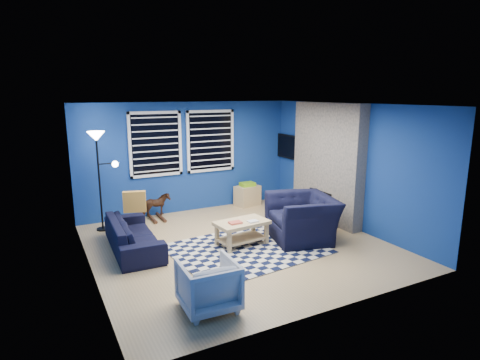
# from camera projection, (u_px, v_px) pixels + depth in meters

# --- Properties ---
(floor) EXTENTS (5.00, 5.00, 0.00)m
(floor) POSITION_uv_depth(u_px,v_px,m) (238.00, 245.00, 7.24)
(floor) COLOR tan
(floor) RESTS_ON ground
(ceiling) EXTENTS (5.00, 5.00, 0.00)m
(ceiling) POSITION_uv_depth(u_px,v_px,m) (238.00, 105.00, 6.70)
(ceiling) COLOR white
(ceiling) RESTS_ON wall_back
(wall_back) EXTENTS (5.00, 0.00, 5.00)m
(wall_back) POSITION_uv_depth(u_px,v_px,m) (188.00, 157.00, 9.13)
(wall_back) COLOR navy
(wall_back) RESTS_ON floor
(wall_left) EXTENTS (0.00, 5.00, 5.00)m
(wall_left) POSITION_uv_depth(u_px,v_px,m) (86.00, 194.00, 5.84)
(wall_left) COLOR navy
(wall_left) RESTS_ON floor
(wall_right) EXTENTS (0.00, 5.00, 5.00)m
(wall_right) POSITION_uv_depth(u_px,v_px,m) (348.00, 166.00, 8.10)
(wall_right) COLOR navy
(wall_right) RESTS_ON floor
(fireplace) EXTENTS (0.65, 2.00, 2.50)m
(fireplace) POSITION_uv_depth(u_px,v_px,m) (326.00, 165.00, 8.48)
(fireplace) COLOR gray
(fireplace) RESTS_ON floor
(window_left) EXTENTS (1.17, 0.06, 1.42)m
(window_left) POSITION_uv_depth(u_px,v_px,m) (156.00, 144.00, 8.69)
(window_left) COLOR black
(window_left) RESTS_ON wall_back
(window_right) EXTENTS (1.17, 0.06, 1.42)m
(window_right) POSITION_uv_depth(u_px,v_px,m) (211.00, 141.00, 9.28)
(window_right) COLOR black
(window_right) RESTS_ON wall_back
(tv) EXTENTS (0.07, 1.00, 0.58)m
(tv) POSITION_uv_depth(u_px,v_px,m) (290.00, 147.00, 9.77)
(tv) COLOR black
(tv) RESTS_ON wall_right
(rug) EXTENTS (2.69, 2.24, 0.02)m
(rug) POSITION_uv_depth(u_px,v_px,m) (246.00, 249.00, 7.04)
(rug) COLOR black
(rug) RESTS_ON floor
(sofa) EXTENTS (1.91, 0.81, 0.55)m
(sofa) POSITION_uv_depth(u_px,v_px,m) (133.00, 235.00, 6.98)
(sofa) COLOR black
(sofa) RESTS_ON floor
(armchair_big) EXTENTS (1.49, 1.37, 0.82)m
(armchair_big) POSITION_uv_depth(u_px,v_px,m) (302.00, 218.00, 7.47)
(armchair_big) COLOR black
(armchair_big) RESTS_ON floor
(armchair_bent) EXTENTS (0.72, 0.74, 0.65)m
(armchair_bent) POSITION_uv_depth(u_px,v_px,m) (208.00, 285.00, 5.05)
(armchair_bent) COLOR gray
(armchair_bent) RESTS_ON floor
(rocking_horse) EXTENTS (0.34, 0.62, 0.50)m
(rocking_horse) POSITION_uv_depth(u_px,v_px,m) (156.00, 205.00, 8.64)
(rocking_horse) COLOR #452816
(rocking_horse) RESTS_ON floor
(coffee_table) EXTENTS (0.99, 0.63, 0.47)m
(coffee_table) POSITION_uv_depth(u_px,v_px,m) (242.00, 228.00, 7.18)
(coffee_table) COLOR tan
(coffee_table) RESTS_ON rug
(cabinet) EXTENTS (0.64, 0.50, 0.57)m
(cabinet) POSITION_uv_depth(u_px,v_px,m) (247.00, 195.00, 9.77)
(cabinet) COLOR tan
(cabinet) RESTS_ON floor
(floor_lamp) EXTENTS (0.54, 0.33, 1.97)m
(floor_lamp) POSITION_uv_depth(u_px,v_px,m) (98.00, 150.00, 7.72)
(floor_lamp) COLOR black
(floor_lamp) RESTS_ON floor
(throw_pillow) EXTENTS (0.42, 0.23, 0.39)m
(throw_pillow) POSITION_uv_depth(u_px,v_px,m) (135.00, 202.00, 7.34)
(throw_pillow) COLOR orange
(throw_pillow) RESTS_ON sofa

